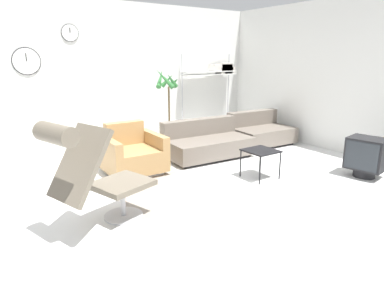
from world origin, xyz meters
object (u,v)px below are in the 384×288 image
side_table (261,153)px  crt_television (366,156)px  couch_low (207,144)px  couch_second (260,132)px  lounge_chair (92,168)px  potted_plant (168,111)px  armchair_red (132,155)px  shelf_unit (220,71)px

side_table → crt_television: bearing=-32.5°
couch_low → couch_second: bearing=-171.9°
lounge_chair → potted_plant: (2.41, 2.62, 0.01)m
lounge_chair → couch_second: bearing=94.5°
couch_low → potted_plant: 1.21m
armchair_red → crt_television: 3.55m
lounge_chair → shelf_unit: bearing=109.3°
lounge_chair → couch_low: bearing=102.9°
lounge_chair → shelf_unit: 5.14m
armchair_red → shelf_unit: bearing=-150.8°
couch_second → shelf_unit: 1.86m
couch_second → potted_plant: (-1.62, 0.97, 0.46)m
potted_plant → side_table: bearing=-86.5°
lounge_chair → shelf_unit: shelf_unit is taller
side_table → potted_plant: bearing=93.5°
couch_second → crt_television: couch_second is taller
lounge_chair → crt_television: 3.98m
couch_low → couch_second: size_ratio=1.24×
crt_television → shelf_unit: size_ratio=0.33×
lounge_chair → potted_plant: potted_plant is taller
side_table → shelf_unit: shelf_unit is taller
couch_second → shelf_unit: bearing=-87.8°
potted_plant → armchair_red: bearing=-139.3°
potted_plant → couch_low: bearing=-82.5°
couch_low → side_table: (0.01, -1.34, 0.15)m
lounge_chair → couch_second: size_ratio=0.96×
couch_second → side_table: (-1.47, -1.47, 0.15)m
armchair_red → shelf_unit: 3.56m
potted_plant → shelf_unit: (1.64, 0.45, 0.75)m
potted_plant → crt_television: bearing=-65.6°
lounge_chair → armchair_red: size_ratio=1.38×
couch_second → side_table: bearing=48.0°
crt_television → shelf_unit: (0.15, 3.75, 1.11)m
lounge_chair → side_table: 2.59m
armchair_red → couch_low: 1.47m
side_table → crt_television: size_ratio=0.75×
couch_low → couch_second: same height
side_table → potted_plant: (-0.15, 2.44, 0.31)m
potted_plant → lounge_chair: bearing=-132.6°
lounge_chair → crt_television: bearing=62.4°
side_table → crt_television: (1.34, -0.86, -0.05)m
shelf_unit → crt_television: bearing=-92.3°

